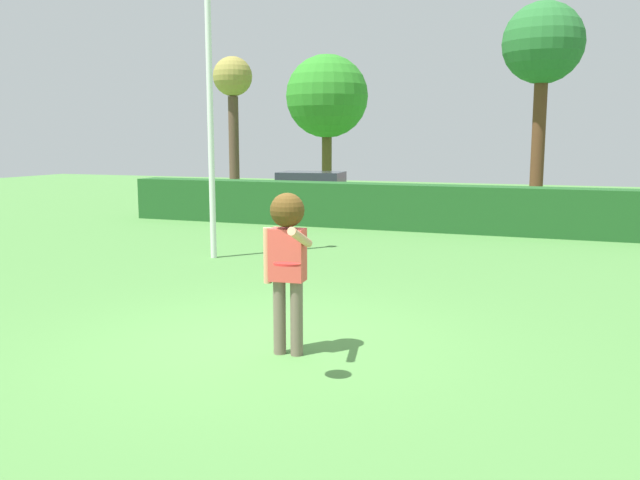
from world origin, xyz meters
The scene contains 9 objects.
ground_plane centered at (0.00, 0.00, 0.00)m, with size 60.00×60.00×0.00m, color #4D843F.
person centered at (0.38, -0.27, 1.19)m, with size 0.61×0.76×1.81m.
frisbee centered at (0.75, -1.12, 1.20)m, with size 0.27×0.27×0.05m.
lamppost centered at (-3.47, 4.79, 3.28)m, with size 0.24×0.24×5.93m.
hedge_row centered at (0.00, 10.36, 0.60)m, with size 18.03×0.90×1.20m, color #1F5321.
parked_car_red centered at (-5.30, 14.84, 0.69)m, with size 4.37×2.19×1.25m.
oak_tree centered at (2.24, 14.80, 5.12)m, with size 2.44×2.44×6.48m.
bare_elm_tree centered at (-10.34, 18.57, 4.58)m, with size 1.65×1.65×5.84m.
maple_tree centered at (-6.39, 19.36, 4.11)m, with size 3.41×3.41×5.85m.
Camera 1 is at (3.23, -6.78, 2.38)m, focal length 37.02 mm.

